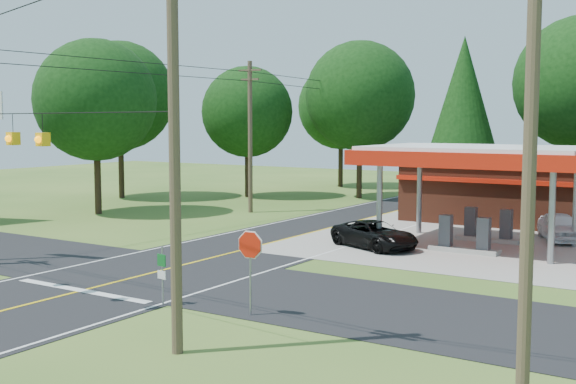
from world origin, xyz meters
The scene contains 15 objects.
ground centered at (0.00, 0.00, 0.00)m, with size 120.00×120.00×0.00m, color #3B6222.
main_highway centered at (0.00, 0.00, 0.01)m, with size 8.00×120.00×0.02m, color black.
cross_road centered at (0.00, 0.00, 0.01)m, with size 70.00×7.00×0.02m, color black.
lane_center_yellow centered at (0.00, 0.00, 0.03)m, with size 0.15×110.00×0.00m, color yellow.
gas_canopy centered at (9.00, 13.00, 4.27)m, with size 10.60×7.40×4.88m.
convenience_store centered at (10.00, 22.98, 1.92)m, with size 16.40×7.55×3.80m.
utility_pole_near_right centered at (7.50, -7.00, 5.96)m, with size 1.80×0.30×11.50m.
utility_pole_far_left centered at (-8.00, 18.00, 5.20)m, with size 1.80×0.30×10.00m.
utility_pole_right_b centered at (16.00, -5.50, 5.20)m, with size 1.80×0.30×10.00m.
utility_pole_north centered at (-6.50, 35.00, 4.75)m, with size 0.30×0.30×9.50m.
treeline_backdrop centered at (0.82, 24.01, 7.49)m, with size 70.27×51.59×13.30m.
suv_car centered at (5.00, 10.00, 0.65)m, with size 4.66×4.66×1.29m, color black.
sedan_car centered at (12.00, 17.00, 0.71)m, with size 4.16×4.16×1.42m, color white.
octagonal_stop_sign centered at (7.00, -3.01, 2.04)m, with size 0.93×0.10×2.71m.
route_sign_post centered at (3.80, -3.52, 1.16)m, with size 0.40×0.12×1.96m.
Camera 1 is at (19.85, -20.95, 6.05)m, focal length 45.00 mm.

